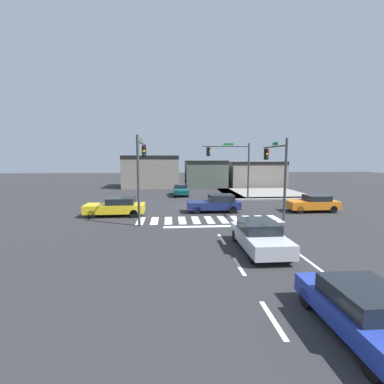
% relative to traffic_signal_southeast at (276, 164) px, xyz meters
% --- Properties ---
extents(ground_plane, '(120.00, 120.00, 0.00)m').
position_rel_traffic_signal_southeast_xyz_m(ground_plane, '(-5.38, 3.60, -4.12)').
color(ground_plane, '#2B2B2D').
extents(crosswalk_near, '(10.78, 2.52, 0.01)m').
position_rel_traffic_signal_southeast_xyz_m(crosswalk_near, '(-5.38, -0.90, -4.11)').
color(crosswalk_near, silver).
rests_on(crosswalk_near, ground_plane).
extents(lane_markings, '(6.80, 24.25, 0.01)m').
position_rel_traffic_signal_southeast_xyz_m(lane_markings, '(-4.32, -9.14, -4.11)').
color(lane_markings, white).
rests_on(lane_markings, ground_plane).
extents(bike_detector_marking, '(1.18, 1.18, 0.01)m').
position_rel_traffic_signal_southeast_xyz_m(bike_detector_marking, '(-3.42, -5.64, -4.11)').
color(bike_detector_marking, yellow).
rests_on(bike_detector_marking, ground_plane).
extents(curb_corner_northeast, '(10.00, 10.60, 0.15)m').
position_rel_traffic_signal_southeast_xyz_m(curb_corner_northeast, '(3.11, 13.01, -4.04)').
color(curb_corner_northeast, gray).
rests_on(curb_corner_northeast, ground_plane).
extents(storefront_row, '(25.02, 6.54, 4.91)m').
position_rel_traffic_signal_southeast_xyz_m(storefront_row, '(-3.68, 22.62, -1.88)').
color(storefront_row, gray).
rests_on(storefront_row, ground_plane).
extents(traffic_signal_southeast, '(0.32, 4.92, 6.04)m').
position_rel_traffic_signal_southeast_xyz_m(traffic_signal_southeast, '(0.00, 0.00, 0.00)').
color(traffic_signal_southeast, '#383A3D').
rests_on(traffic_signal_southeast, ground_plane).
extents(traffic_signal_southwest, '(0.32, 5.95, 6.15)m').
position_rel_traffic_signal_southeast_xyz_m(traffic_signal_southwest, '(-10.43, -0.28, 0.19)').
color(traffic_signal_southwest, '#383A3D').
rests_on(traffic_signal_southwest, ground_plane).
extents(traffic_signal_northeast, '(5.16, 0.32, 6.18)m').
position_rel_traffic_signal_southeast_xyz_m(traffic_signal_northeast, '(-1.57, 8.82, 0.20)').
color(traffic_signal_northeast, '#383A3D').
rests_on(traffic_signal_northeast, ground_plane).
extents(car_silver, '(1.91, 4.72, 1.46)m').
position_rel_traffic_signal_southeast_xyz_m(car_silver, '(-3.85, -7.92, -3.37)').
color(car_silver, '#B7BABF').
rests_on(car_silver, ground_plane).
extents(car_navy, '(4.45, 1.79, 1.50)m').
position_rel_traffic_signal_southeast_xyz_m(car_navy, '(-4.43, 2.09, -3.37)').
color(car_navy, '#141E4C').
rests_on(car_navy, ground_plane).
extents(car_orange, '(4.25, 1.92, 1.42)m').
position_rel_traffic_signal_southeast_xyz_m(car_orange, '(3.99, 1.60, -3.40)').
color(car_orange, orange).
rests_on(car_orange, ground_plane).
extents(car_blue, '(1.91, 4.21, 1.32)m').
position_rel_traffic_signal_southeast_xyz_m(car_blue, '(-3.23, -14.77, -3.44)').
color(car_blue, '#23389E').
rests_on(car_blue, ground_plane).
extents(car_yellow, '(4.66, 1.88, 1.46)m').
position_rel_traffic_signal_southeast_xyz_m(car_yellow, '(-12.61, 1.12, -3.38)').
color(car_yellow, gold).
rests_on(car_yellow, ground_plane).
extents(car_teal, '(1.74, 4.26, 1.37)m').
position_rel_traffic_signal_southeast_xyz_m(car_teal, '(-6.99, 12.79, -3.40)').
color(car_teal, '#196B70').
rests_on(car_teal, ground_plane).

